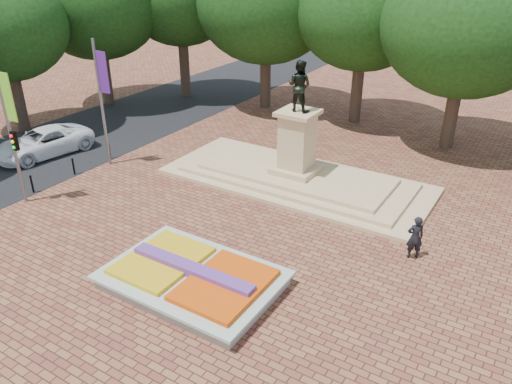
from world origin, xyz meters
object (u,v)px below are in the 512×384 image
Objects in this scene: flower_bed at (193,278)px; pedestrian at (415,237)px; monument at (296,166)px; van at (43,142)px.

pedestrian is (6.30, 6.19, 0.56)m from flower_bed.
monument is 2.46× the size of van.
flower_bed is 0.45× the size of monument.
monument is at bearing -61.30° from pedestrian.
monument reaches higher than flower_bed.
monument reaches higher than pedestrian.
van is at bearing -162.44° from monument.
monument is 15.20m from van.
van is at bearing 160.77° from flower_bed.
flower_bed is at bearing 10.69° from pedestrian.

